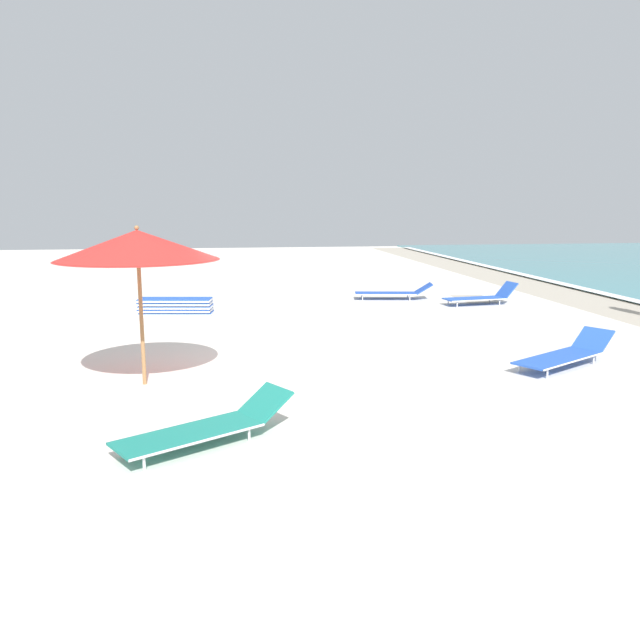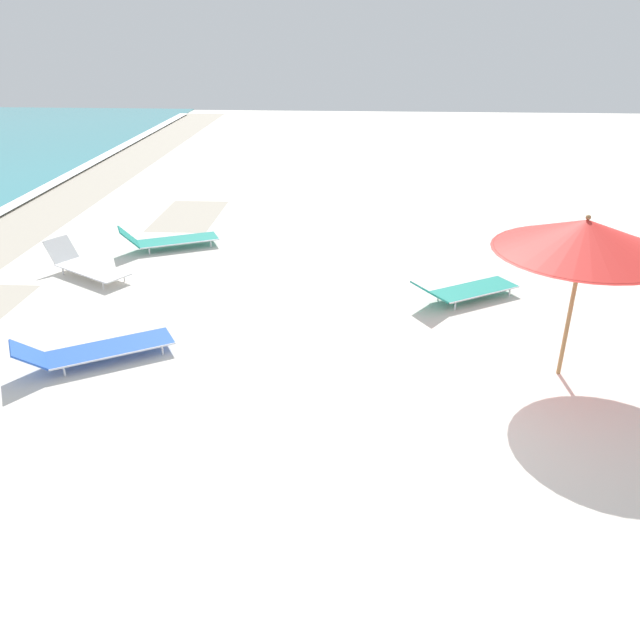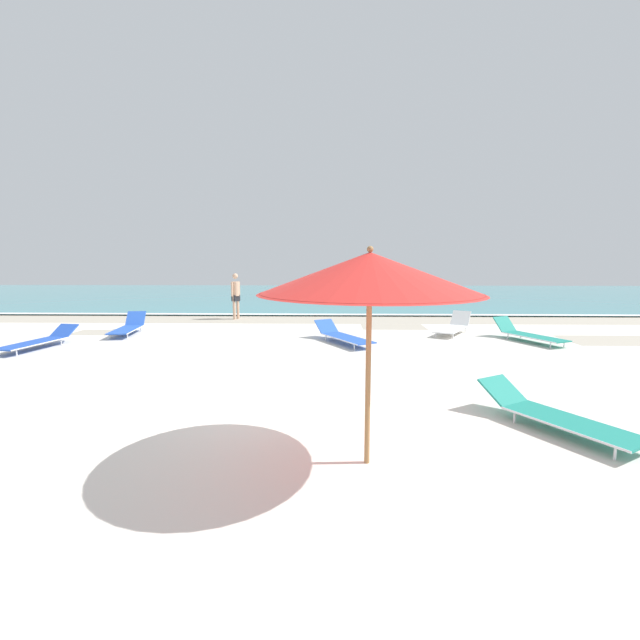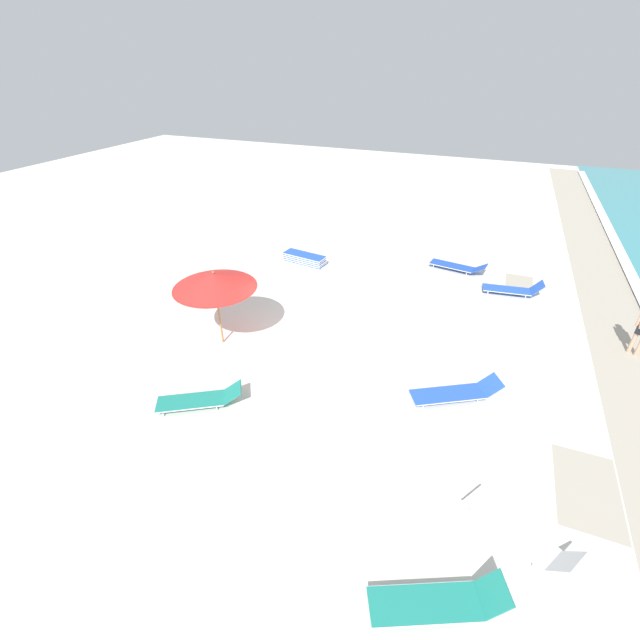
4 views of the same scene
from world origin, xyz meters
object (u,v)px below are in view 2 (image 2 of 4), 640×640
(sun_lounger_near_water_left, at_px, (85,265))
(sun_lounger_mid_beach_solo, at_px, (168,239))
(sun_lounger_near_water_right, at_px, (95,349))
(beach_umbrella, at_px, (585,236))
(sun_lounger_mid_beach_pair_a, at_px, (465,290))

(sun_lounger_near_water_left, bearing_deg, sun_lounger_mid_beach_solo, -2.92)
(sun_lounger_near_water_right, distance_m, sun_lounger_mid_beach_solo, 5.23)
(sun_lounger_near_water_right, xyz_separation_m, sun_lounger_mid_beach_solo, (5.22, 0.35, 0.01))
(sun_lounger_near_water_left, height_order, sun_lounger_mid_beach_solo, sun_lounger_near_water_left)
(sun_lounger_near_water_left, distance_m, sun_lounger_mid_beach_solo, 2.13)
(beach_umbrella, relative_size, sun_lounger_near_water_right, 1.06)
(sun_lounger_mid_beach_pair_a, bearing_deg, sun_lounger_near_water_left, 52.95)
(sun_lounger_mid_beach_solo, relative_size, sun_lounger_mid_beach_pair_a, 1.04)
(sun_lounger_mid_beach_solo, bearing_deg, sun_lounger_near_water_left, 120.42)
(beach_umbrella, xyz_separation_m, sun_lounger_near_water_right, (-0.07, 7.02, -1.93))
(beach_umbrella, distance_m, sun_lounger_mid_beach_pair_a, 3.41)
(sun_lounger_near_water_right, relative_size, sun_lounger_mid_beach_pair_a, 1.07)
(beach_umbrella, bearing_deg, sun_lounger_near_water_left, 68.42)
(sun_lounger_near_water_right, distance_m, sun_lounger_mid_beach_pair_a, 6.58)
(sun_lounger_near_water_left, bearing_deg, sun_lounger_mid_beach_pair_a, -63.94)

